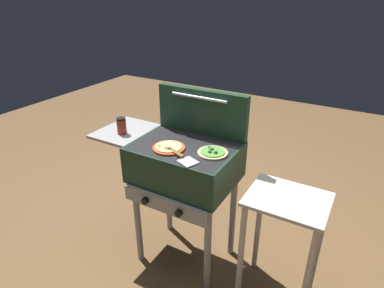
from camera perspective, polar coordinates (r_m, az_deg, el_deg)
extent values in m
plane|color=brown|center=(2.54, -1.03, -18.80)|extent=(8.00, 8.00, 0.00)
cube|color=#193823|center=(2.06, -1.20, -3.20)|extent=(0.64, 0.48, 0.24)
cube|color=black|center=(2.01, -1.23, -0.31)|extent=(0.61, 0.46, 0.01)
cube|color=#989898|center=(2.28, -11.63, 2.25)|extent=(0.32, 0.41, 0.02)
cube|color=#989898|center=(2.32, -11.39, -0.26)|extent=(0.02, 0.02, 0.24)
cube|color=#989898|center=(1.98, -4.99, -10.57)|extent=(0.58, 0.02, 0.10)
cylinder|color=black|center=(2.02, -8.22, -9.84)|extent=(0.04, 0.02, 0.04)
cylinder|color=black|center=(1.91, -2.38, -12.04)|extent=(0.04, 0.02, 0.04)
cylinder|color=#989898|center=(2.32, -9.47, -13.27)|extent=(0.04, 0.04, 0.66)
cylinder|color=#989898|center=(2.09, 2.75, -18.11)|extent=(0.04, 0.04, 0.66)
cylinder|color=#989898|center=(2.56, -4.12, -8.75)|extent=(0.04, 0.04, 0.66)
cylinder|color=#989898|center=(2.36, 7.13, -12.44)|extent=(0.04, 0.04, 0.66)
cube|color=#193823|center=(2.12, 1.74, 5.65)|extent=(0.63, 0.06, 0.30)
cylinder|color=#B7B7BC|center=(2.05, 1.18, 8.16)|extent=(0.38, 0.02, 0.02)
cylinder|color=#C64723|center=(1.97, -4.09, -0.69)|extent=(0.20, 0.20, 0.01)
cylinder|color=#EDD17A|center=(1.96, -4.10, -0.45)|extent=(0.16, 0.16, 0.01)
sphere|color=#F2DB75|center=(1.94, -4.52, -0.61)|extent=(0.03, 0.03, 0.03)
sphere|color=tan|center=(1.93, -4.16, -0.71)|extent=(0.03, 0.03, 0.03)
sphere|color=#EDD55E|center=(1.95, -4.29, -0.45)|extent=(0.02, 0.02, 0.02)
sphere|color=#F2B27F|center=(1.95, -4.52, -0.35)|extent=(0.02, 0.02, 0.02)
sphere|color=#F2E17C|center=(1.96, -5.78, -0.26)|extent=(0.02, 0.02, 0.02)
cylinder|color=#E0C17F|center=(1.91, 3.65, -1.57)|extent=(0.18, 0.18, 0.01)
cylinder|color=#4C8C38|center=(1.90, 3.65, -1.33)|extent=(0.15, 0.15, 0.01)
sphere|color=#507A3A|center=(1.88, 4.16, -1.47)|extent=(0.03, 0.03, 0.03)
sphere|color=#446E3F|center=(1.94, 3.08, -0.56)|extent=(0.02, 0.02, 0.02)
sphere|color=#4E6D38|center=(1.88, 3.11, -1.35)|extent=(0.02, 0.02, 0.02)
sphere|color=#528936|center=(1.92, 3.60, -0.82)|extent=(0.02, 0.02, 0.02)
sphere|color=#49963A|center=(1.91, 3.34, -0.89)|extent=(0.02, 0.02, 0.02)
cylinder|color=maroon|center=(2.20, -12.23, 3.00)|extent=(0.06, 0.06, 0.10)
cylinder|color=black|center=(2.18, -12.37, 4.35)|extent=(0.06, 0.06, 0.01)
cube|color=#B7BABF|center=(1.81, -0.71, -3.14)|extent=(0.13, 0.12, 0.01)
cube|color=brown|center=(1.90, -3.12, -1.49)|extent=(0.16, 0.08, 0.02)
cube|color=beige|center=(1.89, 16.47, -9.31)|extent=(0.44, 0.36, 0.02)
cylinder|color=beige|center=(2.04, 8.57, -18.63)|extent=(0.04, 0.04, 0.72)
cylinder|color=beige|center=(1.99, 19.50, -21.68)|extent=(0.04, 0.04, 0.72)
cylinder|color=beige|center=(2.26, 11.54, -13.83)|extent=(0.04, 0.04, 0.72)
cylinder|color=beige|center=(2.21, 21.21, -16.35)|extent=(0.04, 0.04, 0.72)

